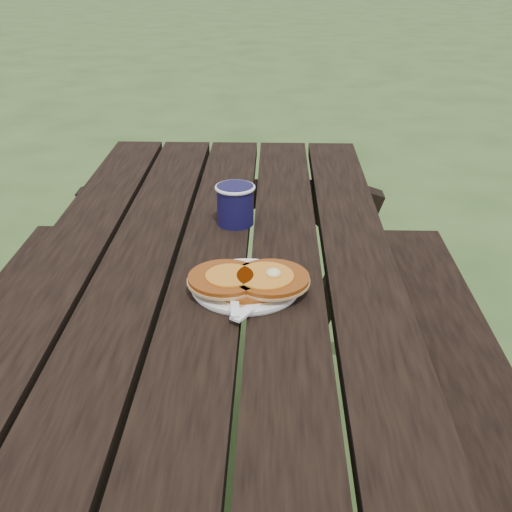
{
  "coord_description": "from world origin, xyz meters",
  "views": [
    {
      "loc": [
        0.13,
        -1.08,
        1.34
      ],
      "look_at": [
        0.09,
        -0.0,
        0.8
      ],
      "focal_mm": 45.0,
      "sensor_mm": 36.0,
      "label": 1
    }
  ],
  "objects_px": {
    "plate": "(246,286)",
    "coffee_cup": "(235,202)",
    "picnic_table": "(213,431)",
    "pancake_stack": "(250,280)"
  },
  "relations": [
    {
      "from": "pancake_stack",
      "to": "coffee_cup",
      "type": "height_order",
      "value": "coffee_cup"
    },
    {
      "from": "picnic_table",
      "to": "coffee_cup",
      "type": "height_order",
      "value": "coffee_cup"
    },
    {
      "from": "plate",
      "to": "coffee_cup",
      "type": "xyz_separation_m",
      "value": [
        -0.04,
        0.3,
        0.05
      ]
    },
    {
      "from": "plate",
      "to": "coffee_cup",
      "type": "distance_m",
      "value": 0.31
    },
    {
      "from": "picnic_table",
      "to": "plate",
      "type": "relative_size",
      "value": 9.04
    },
    {
      "from": "pancake_stack",
      "to": "picnic_table",
      "type": "bearing_deg",
      "value": 147.88
    },
    {
      "from": "picnic_table",
      "to": "pancake_stack",
      "type": "distance_m",
      "value": 0.42
    },
    {
      "from": "picnic_table",
      "to": "coffee_cup",
      "type": "distance_m",
      "value": 0.51
    },
    {
      "from": "plate",
      "to": "coffee_cup",
      "type": "relative_size",
      "value": 2.17
    },
    {
      "from": "pancake_stack",
      "to": "coffee_cup",
      "type": "distance_m",
      "value": 0.32
    }
  ]
}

